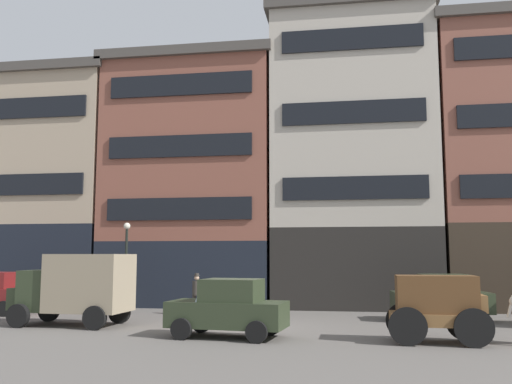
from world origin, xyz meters
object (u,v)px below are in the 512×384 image
Objects in this scene: streetlamp_curbside at (126,253)px; sedan_parked_curb at (228,308)px; delivery_truck_near at (75,287)px; pedestrian_officer at (196,292)px; sedan_light at (441,298)px; cargo_wagon at (438,304)px.

sedan_parked_curb is at bearing -48.96° from streetlamp_curbside.
pedestrian_officer is at bearing 49.47° from delivery_truck_near.
sedan_light is 9.28m from sedan_parked_curb.
cargo_wagon reaches higher than sedan_parked_curb.
pedestrian_officer is at bearing -20.27° from streetlamp_curbside.
streetlamp_curbside is at bearing 131.04° from sedan_parked_curb.
sedan_light and sedan_parked_curb have the same top height.
cargo_wagon is 10.99m from pedestrian_officer.
cargo_wagon is 1.63× the size of pedestrian_officer.
delivery_truck_near reaches higher than sedan_parked_curb.
delivery_truck_near is at bearing 162.32° from sedan_parked_curb.
sedan_parked_curb is at bearing -66.12° from pedestrian_officer.
streetlamp_curbside is (-6.54, 7.51, 1.76)m from sedan_parked_curb.
sedan_light is 10.15m from pedestrian_officer.
streetlamp_curbside is at bearing 159.73° from pedestrian_officer.
pedestrian_officer is at bearing 113.88° from sedan_parked_curb.
delivery_truck_near is 5.68m from streetlamp_curbside.
sedan_parked_curb is 0.94× the size of streetlamp_curbside.
cargo_wagon is at bearing -30.50° from streetlamp_curbside.
streetlamp_curbside is at bearing 93.37° from delivery_truck_near.
delivery_truck_near is at bearing -86.63° from streetlamp_curbside.
sedan_parked_curb is 2.15× the size of pedestrian_officer.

